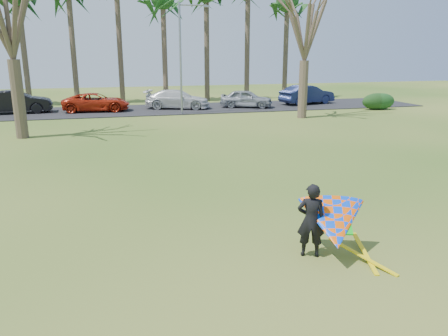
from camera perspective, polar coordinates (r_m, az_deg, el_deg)
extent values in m
plane|color=#1B4F11|center=(12.06, 2.45, -7.45)|extent=(100.00, 100.00, 0.00)
cube|color=black|center=(36.08, -9.48, 7.52)|extent=(46.00, 7.00, 0.06)
cylinder|color=#4B3B2D|center=(42.16, -24.64, 13.55)|extent=(0.48, 0.48, 9.00)
cylinder|color=#4D3F2E|center=(41.72, -19.12, 14.55)|extent=(0.48, 0.48, 9.70)
cylinder|color=#47382A|center=(41.66, -13.48, 15.43)|extent=(0.48, 0.48, 10.40)
cylinder|color=brown|center=(41.97, -7.77, 14.73)|extent=(0.48, 0.48, 9.00)
cylinder|color=#4A3C2C|center=(42.67, -2.26, 15.32)|extent=(0.48, 0.48, 9.70)
cylinder|color=#4B3C2D|center=(43.72, 3.05, 15.76)|extent=(0.48, 0.48, 10.40)
cylinder|color=#46392A|center=(45.10, 8.05, 14.73)|extent=(0.48, 0.48, 9.00)
ellipsoid|color=#1A4217|center=(45.34, 8.29, 20.80)|extent=(4.84, 4.84, 3.08)
cylinder|color=#463A2A|center=(26.17, -25.27, 8.10)|extent=(0.64, 0.64, 4.20)
cylinder|color=#4A3B2C|center=(31.70, 10.28, 10.05)|extent=(0.64, 0.64, 3.99)
cylinder|color=gray|center=(33.07, -5.70, 13.89)|extent=(0.16, 0.16, 8.00)
cylinder|color=gray|center=(33.40, -4.07, 20.46)|extent=(2.00, 0.10, 0.10)
cube|color=gray|center=(33.60, -2.28, 20.36)|extent=(0.40, 0.18, 0.12)
ellipsoid|color=#143212|center=(37.98, 19.39, 8.22)|extent=(2.67, 1.21, 1.33)
ellipsoid|color=#163C17|center=(38.10, 19.82, 8.19)|extent=(2.38, 1.12, 1.32)
imported|color=black|center=(36.80, -25.54, 7.79)|extent=(5.23, 2.08, 1.69)
imported|color=#AE230D|center=(35.80, -16.34, 8.25)|extent=(5.25, 2.74, 1.41)
imported|color=silver|center=(36.27, -6.09, 8.93)|extent=(5.64, 3.74, 1.52)
imported|color=gray|center=(36.86, 2.93, 9.05)|extent=(4.63, 3.32, 1.46)
imported|color=#19234D|center=(39.94, 10.79, 9.41)|extent=(5.32, 3.00, 1.66)
imported|color=black|center=(10.22, 11.29, -6.72)|extent=(0.74, 0.61, 1.74)
cone|color=#0542F3|center=(10.22, 14.19, -7.02)|extent=(2.13, 2.39, 2.02)
cube|color=#0CBF19|center=(10.23, 14.98, -7.35)|extent=(0.62, 0.60, 0.24)
cube|color=yellow|center=(10.55, 17.49, -11.52)|extent=(0.85, 1.66, 0.28)
cube|color=yellow|center=(10.80, 17.84, -10.91)|extent=(0.56, 1.76, 0.22)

